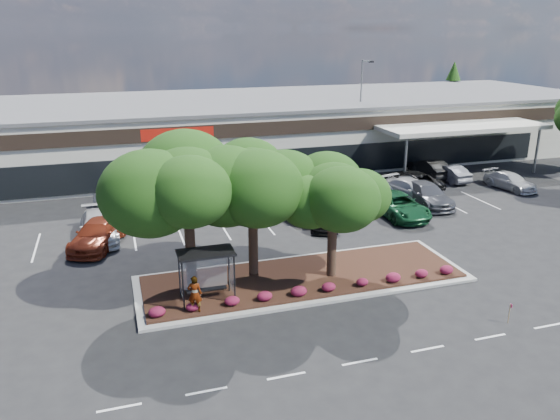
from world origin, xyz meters
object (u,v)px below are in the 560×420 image
object	(u,v)px
car_0	(99,227)
survey_stake	(510,311)
light_pole	(360,119)
car_1	(98,234)

from	to	relation	value
car_0	survey_stake	bearing A→B (deg)	-44.88
light_pole	car_0	world-z (taller)	light_pole
light_pole	car_1	distance (m)	29.92
car_0	car_1	xyz separation A→B (m)	(-0.04, -1.25, -0.01)
survey_stake	car_1	world-z (taller)	car_1
light_pole	car_1	xyz separation A→B (m)	(-25.32, -15.50, -3.73)
light_pole	car_1	world-z (taller)	light_pole
survey_stake	car_0	bearing A→B (deg)	136.98
light_pole	car_0	size ratio (longest dim) A/B	1.77
light_pole	survey_stake	bearing A→B (deg)	-102.70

